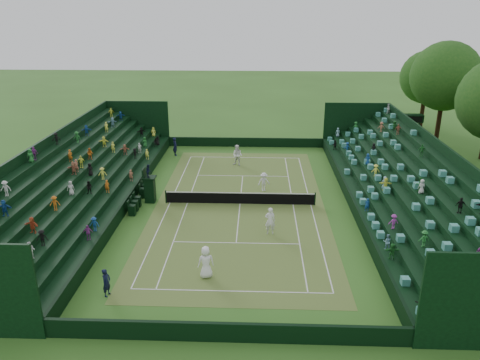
{
  "coord_description": "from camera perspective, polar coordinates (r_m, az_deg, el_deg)",
  "views": [
    {
      "loc": [
        1.3,
        -33.39,
        14.45
      ],
      "look_at": [
        0.0,
        0.0,
        2.0
      ],
      "focal_mm": 35.0,
      "sensor_mm": 36.0,
      "label": 1
    }
  ],
  "objects": [
    {
      "name": "perimeter_wall_west",
      "position": [
        37.48,
        -13.08,
        -1.97
      ],
      "size": [
        0.2,
        31.77,
        1.0
      ],
      "primitive_type": "cube",
      "color": "black",
      "rests_on": "ground"
    },
    {
      "name": "ground",
      "position": [
        36.4,
        0.0,
        -2.95
      ],
      "size": [
        160.0,
        160.0,
        0.0
      ],
      "primitive_type": "plane",
      "color": "#2E581C",
      "rests_on": "ground"
    },
    {
      "name": "tennis_net",
      "position": [
        36.2,
        0.0,
        -2.19
      ],
      "size": [
        11.67,
        0.1,
        1.06
      ],
      "color": "black",
      "rests_on": "ground"
    },
    {
      "name": "scoreboard_tower",
      "position": [
        53.27,
        20.31,
        6.91
      ],
      "size": [
        2.0,
        1.0,
        3.7
      ],
      "color": "black",
      "rests_on": "ground"
    },
    {
      "name": "perimeter_wall_south",
      "position": [
        22.42,
        -1.66,
        -18.06
      ],
      "size": [
        17.17,
        0.2,
        1.0
      ],
      "primitive_type": "cube",
      "color": "black",
      "rests_on": "ground"
    },
    {
      "name": "line_judge_north",
      "position": [
        48.45,
        -7.91,
        4.06
      ],
      "size": [
        0.69,
        0.81,
        1.9
      ],
      "primitive_type": "imported",
      "rotation": [
        0.0,
        0.0,
        1.96
      ],
      "color": "black",
      "rests_on": "ground"
    },
    {
      "name": "court_surface",
      "position": [
        36.4,
        0.0,
        -2.94
      ],
      "size": [
        12.97,
        26.77,
        0.01
      ],
      "primitive_type": "cube",
      "color": "#407F2A",
      "rests_on": "ground"
    },
    {
      "name": "umpire_chair",
      "position": [
        37.03,
        -10.98,
        -0.73
      ],
      "size": [
        0.98,
        0.98,
        3.09
      ],
      "color": "black",
      "rests_on": "ground"
    },
    {
      "name": "player_far_east",
      "position": [
        38.78,
        2.92,
        -0.21
      ],
      "size": [
        1.16,
        0.91,
        1.58
      ],
      "primitive_type": "imported",
      "rotation": [
        0.0,
        0.0,
        0.35
      ],
      "color": "white",
      "rests_on": "ground"
    },
    {
      "name": "player_far_west",
      "position": [
        44.92,
        -0.31,
        3.03
      ],
      "size": [
        1.21,
        1.09,
        2.02
      ],
      "primitive_type": "imported",
      "rotation": [
        0.0,
        0.0,
        -0.41
      ],
      "color": "white",
      "rests_on": "ground"
    },
    {
      "name": "perimeter_wall_east",
      "position": [
        36.89,
        13.3,
        -2.36
      ],
      "size": [
        0.2,
        31.77,
        1.0
      ],
      "primitive_type": "cube",
      "color": "black",
      "rests_on": "ground"
    },
    {
      "name": "south_grandstand",
      "position": [
        38.42,
        -19.23,
        -0.38
      ],
      "size": [
        6.6,
        32.0,
        4.9
      ],
      "color": "black",
      "rests_on": "ground"
    },
    {
      "name": "perimeter_wall_north",
      "position": [
        51.23,
        0.69,
        4.63
      ],
      "size": [
        17.17,
        0.2,
        1.0
      ],
      "primitive_type": "cube",
      "color": "black",
      "rests_on": "ground"
    },
    {
      "name": "courtside_chairs",
      "position": [
        37.49,
        -12.1,
        -2.0
      ],
      "size": [
        0.52,
        5.5,
        1.14
      ],
      "color": "black",
      "rests_on": "ground"
    },
    {
      "name": "player_near_east",
      "position": [
        31.45,
        3.69,
        -4.99
      ],
      "size": [
        0.72,
        0.48,
        1.94
      ],
      "primitive_type": "imported",
      "rotation": [
        0.0,
        0.0,
        3.16
      ],
      "color": "white",
      "rests_on": "ground"
    },
    {
      "name": "line_judge_south",
      "position": [
        26.17,
        -15.97,
        -11.93
      ],
      "size": [
        0.53,
        0.66,
        1.58
      ],
      "primitive_type": "imported",
      "rotation": [
        0.0,
        0.0,
        1.27
      ],
      "color": "black",
      "rests_on": "ground"
    },
    {
      "name": "north_grandstand",
      "position": [
        37.56,
        19.69,
        -0.91
      ],
      "size": [
        6.6,
        32.0,
        4.9
      ],
      "color": "black",
      "rests_on": "ground"
    },
    {
      "name": "player_near_west",
      "position": [
        26.72,
        -4.18,
        -9.96
      ],
      "size": [
        1.07,
        0.86,
        1.91
      ],
      "primitive_type": "imported",
      "rotation": [
        0.0,
        0.0,
        3.44
      ],
      "color": "white",
      "rests_on": "ground"
    }
  ]
}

